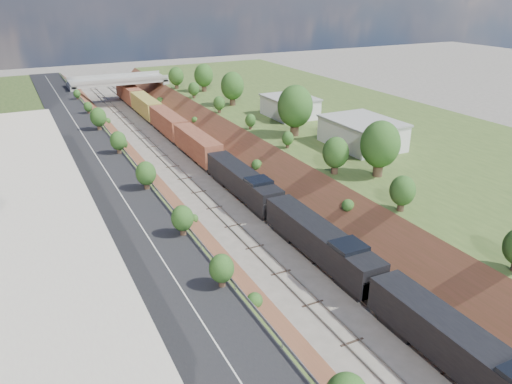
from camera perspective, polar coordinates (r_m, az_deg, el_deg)
name	(u,v)px	position (r m, az deg, el deg)	size (l,w,h in m)	color
platform_right	(375,140)	(94.43, 13.41, 5.76)	(44.00, 180.00, 5.00)	#3C5422
embankment_left	(138,194)	(76.30, -13.33, -0.26)	(7.07, 180.00, 7.07)	brown
embankment_right	(269,172)	(83.39, 1.44, 2.34)	(7.07, 180.00, 7.07)	brown
rail_left_track	(191,185)	(78.32, -7.39, 0.85)	(1.58, 180.00, 0.18)	gray
rail_right_track	(222,179)	(80.01, -3.89, 1.47)	(1.58, 180.00, 0.18)	gray
road	(103,167)	(73.78, -17.06, 2.76)	(8.00, 180.00, 0.10)	black
guardrail	(132,160)	(74.12, -13.98, 3.59)	(0.10, 171.00, 0.70)	#99999E
commercial_building	(6,224)	(51.33, -26.68, -3.28)	(14.30, 62.30, 7.00)	brown
overpass	(119,86)	(135.73, -15.43, 11.62)	(24.50, 8.30, 7.40)	gray
white_building_near	(362,134)	(81.45, 12.02, 6.53)	(9.00, 12.00, 4.00)	silver
white_building_far	(290,107)	(98.82, 3.89, 9.63)	(8.00, 10.00, 3.60)	silver
tree_right_large	(380,145)	(67.93, 14.02, 5.27)	(5.25, 5.25, 7.61)	#473323
tree_left_crest	(250,293)	(38.91, -0.73, -11.42)	(2.45, 2.45, 3.55)	#473323
freight_train	(202,149)	(86.89, -6.19, 4.93)	(3.24, 130.10, 4.79)	black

